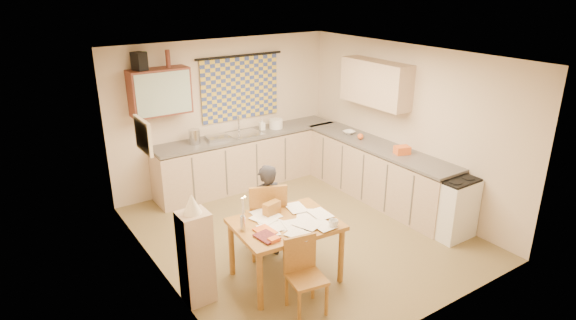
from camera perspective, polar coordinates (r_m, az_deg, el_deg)
floor at (r=6.96m, az=1.50°, el=-8.62°), size 4.00×4.50×0.02m
ceiling at (r=6.14m, az=1.72°, el=12.36°), size 4.00×4.50×0.02m
wall_back at (r=8.30m, az=-7.54°, el=5.52°), size 4.00×0.02×2.50m
wall_front at (r=4.93m, az=17.13°, el=-6.16°), size 4.00×0.02×2.50m
wall_left at (r=5.59m, az=-15.43°, el=-2.70°), size 0.02×4.50×2.50m
wall_right at (r=7.73m, az=13.85°, el=3.95°), size 0.02×4.50×2.50m
window_blind at (r=8.30m, az=-5.68°, el=8.45°), size 1.45×0.03×1.05m
curtain_rod at (r=8.19m, az=-5.75°, el=12.19°), size 1.60×0.04×0.04m
wall_cabinet at (r=7.58m, az=-14.95°, el=7.83°), size 0.90×0.34×0.70m
wall_cabinet_glass at (r=7.42m, az=-14.50°, el=7.61°), size 0.84×0.02×0.64m
upper_cabinet_right at (r=7.83m, az=10.35°, el=8.96°), size 0.34×1.30×0.70m
framed_print at (r=5.81m, az=-16.79°, el=2.79°), size 0.04×0.50×0.40m
print_canvas at (r=5.82m, az=-16.56°, el=2.83°), size 0.01×0.42×0.32m
counter_back at (r=8.40m, az=-4.75°, el=0.08°), size 3.30×0.62×0.92m
counter_right at (r=7.95m, az=10.45°, el=-1.43°), size 0.62×2.95×0.92m
stove at (r=7.09m, az=18.65°, el=-5.20°), size 0.56×0.56×0.87m
sink at (r=8.24m, az=-5.10°, el=2.81°), size 0.55×0.45×0.10m
tap at (r=8.32m, az=-5.88°, el=4.28°), size 0.04×0.04×0.28m
dish_rack at (r=7.99m, az=-8.39°, el=2.63°), size 0.39×0.35×0.06m
kettle at (r=7.81m, az=-11.04°, el=2.73°), size 0.22×0.22×0.24m
mixing_bowl at (r=8.50m, az=-1.44°, el=4.32°), size 0.28×0.28×0.16m
soap_bottle at (r=8.41m, az=-3.10°, el=4.25°), size 0.11×0.11×0.20m
bowl at (r=8.27m, az=7.25°, el=3.27°), size 0.22×0.22×0.05m
orange_bag at (r=7.44m, az=13.38°, el=1.15°), size 0.26×0.22×0.12m
fruit_orange at (r=7.99m, az=8.58°, el=2.78°), size 0.10×0.10×0.10m
speaker at (r=7.41m, az=-17.22°, el=11.12°), size 0.21×0.24×0.26m
bottle_green at (r=7.44m, az=-16.57°, el=11.22°), size 0.09×0.09×0.26m
bottle_brown at (r=7.55m, az=-14.05°, el=11.58°), size 0.08×0.08×0.26m
dining_table at (r=5.81m, az=-0.29°, el=-10.62°), size 1.25×0.99×0.75m
chair_far at (r=6.33m, az=-2.58°, el=-8.43°), size 0.61×0.61×1.04m
chair_near at (r=5.38m, az=2.11°, el=-15.06°), size 0.43×0.43×0.83m
person at (r=6.12m, az=-2.59°, el=-6.16°), size 0.47×0.32×1.27m
shelf_stand at (r=5.45m, az=-10.84°, el=-11.29°), size 0.32×0.30×1.09m
lampshade at (r=5.14m, az=-11.33°, el=-5.09°), size 0.20×0.20×0.22m
letter_rack at (r=5.77m, az=-1.95°, el=-5.76°), size 0.24×0.15×0.16m
mug at (r=5.54m, az=5.41°, el=-7.49°), size 0.15×0.15×0.09m
magazine at (r=5.26m, az=-3.38°, el=-9.47°), size 0.27×0.32×0.03m
book at (r=5.39m, az=-3.53°, el=-8.70°), size 0.23×0.28×0.02m
orange_box at (r=5.25m, az=-1.67°, el=-9.39°), size 0.13×0.09×0.04m
eyeglasses at (r=5.48m, az=2.51°, el=-8.14°), size 0.14×0.07×0.02m
candle_holder at (r=5.44m, az=-5.37°, el=-7.46°), size 0.07×0.07×0.18m
candle at (r=5.35m, az=-5.37°, el=-5.57°), size 0.03×0.03×0.22m
candle_flame at (r=5.30m, az=-5.14°, el=-4.37°), size 0.02×0.02×0.02m
papers at (r=5.65m, az=0.33°, el=-7.16°), size 0.96×0.97×0.02m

